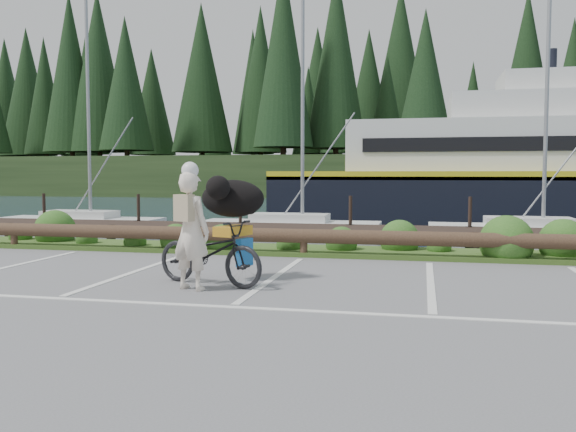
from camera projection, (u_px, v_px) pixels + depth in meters
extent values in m
plane|color=#5E5D60|center=(240.00, 301.00, 8.46)|extent=(72.00, 72.00, 0.00)
plane|color=#1B2D40|center=(395.00, 206.00, 55.28)|extent=(160.00, 160.00, 0.00)
cube|color=#3D5B21|center=(310.00, 251.00, 13.61)|extent=(34.00, 1.60, 0.10)
imported|color=black|center=(210.00, 252.00, 9.67)|extent=(2.10, 1.27, 1.04)
imported|color=silver|center=(191.00, 231.00, 9.24)|extent=(0.76, 0.61, 1.80)
ellipsoid|color=black|center=(233.00, 198.00, 10.16)|extent=(0.84, 1.19, 0.63)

